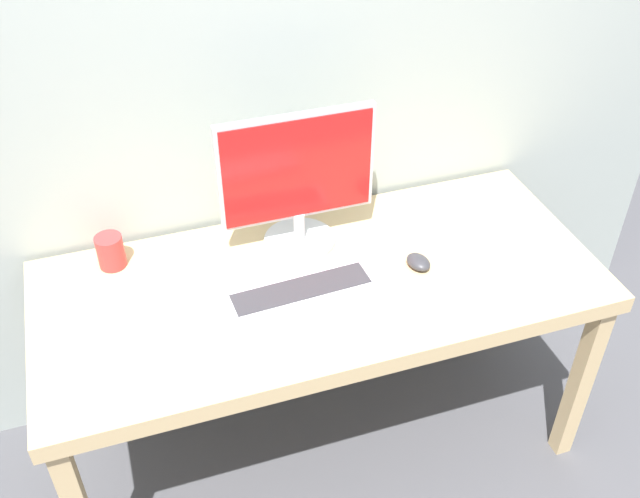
# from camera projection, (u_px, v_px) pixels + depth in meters

# --- Properties ---
(ground_plane) EXTENTS (6.00, 6.00, 0.00)m
(ground_plane) POSITION_uv_depth(u_px,v_px,m) (321.00, 435.00, 2.72)
(ground_plane) COLOR #4C4C51
(desk) EXTENTS (1.73, 0.75, 0.77)m
(desk) POSITION_uv_depth(u_px,v_px,m) (321.00, 297.00, 2.28)
(desk) COLOR tan
(desk) RESTS_ON ground_plane
(monitor) EXTENTS (0.49, 0.23, 0.46)m
(monitor) POSITION_uv_depth(u_px,v_px,m) (297.00, 179.00, 2.24)
(monitor) COLOR silver
(monitor) RESTS_ON desk
(keyboard_primary) EXTENTS (0.46, 0.14, 0.02)m
(keyboard_primary) POSITION_uv_depth(u_px,v_px,m) (301.00, 291.00, 2.18)
(keyboard_primary) COLOR silver
(keyboard_primary) RESTS_ON desk
(keyboard_secondary) EXTENTS (0.44, 0.15, 0.03)m
(keyboard_secondary) POSITION_uv_depth(u_px,v_px,m) (319.00, 344.00, 2.01)
(keyboard_secondary) COLOR silver
(keyboard_secondary) RESTS_ON desk
(mouse) EXTENTS (0.08, 0.10, 0.04)m
(mouse) POSITION_uv_depth(u_px,v_px,m) (418.00, 262.00, 2.28)
(mouse) COLOR #333338
(mouse) RESTS_ON desk
(coffee_mug) EXTENTS (0.08, 0.08, 0.11)m
(coffee_mug) POSITION_uv_depth(u_px,v_px,m) (111.00, 251.00, 2.26)
(coffee_mug) COLOR red
(coffee_mug) RESTS_ON desk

